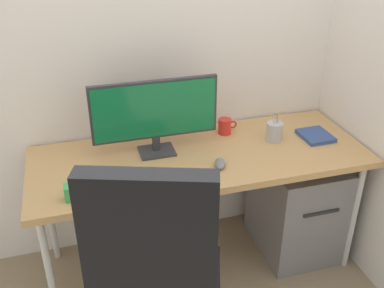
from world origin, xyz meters
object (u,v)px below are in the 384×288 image
object	(u,v)px
notebook	(315,136)
desk_clamp_accessory	(71,192)
filing_cabinet	(296,204)
mouse	(220,163)
monitor	(155,112)
keyboard	(148,182)
pen_holder	(274,131)
coffee_mug	(225,126)

from	to	relation	value
notebook	desk_clamp_accessory	bearing A→B (deg)	-172.23
filing_cabinet	mouse	distance (m)	0.68
filing_cabinet	monitor	size ratio (longest dim) A/B	0.94
monitor	keyboard	size ratio (longest dim) A/B	1.57
pen_holder	coffee_mug	xyz separation A→B (m)	(-0.22, 0.15, -0.01)
coffee_mug	monitor	bearing A→B (deg)	-166.62
notebook	filing_cabinet	bearing A→B (deg)	-167.10
pen_holder	keyboard	bearing A→B (deg)	-162.26
monitor	coffee_mug	size ratio (longest dim) A/B	5.92
keyboard	desk_clamp_accessory	distance (m)	0.33
keyboard	pen_holder	world-z (taller)	pen_holder
filing_cabinet	monitor	xyz separation A→B (m)	(-0.78, 0.11, 0.63)
monitor	notebook	xyz separation A→B (m)	(0.85, -0.09, -0.21)
pen_holder	filing_cabinet	bearing A→B (deg)	-19.08
coffee_mug	desk_clamp_accessory	world-z (taller)	coffee_mug
mouse	monitor	bearing A→B (deg)	156.50
desk_clamp_accessory	filing_cabinet	bearing A→B (deg)	9.40
notebook	desk_clamp_accessory	distance (m)	1.30
pen_holder	desk_clamp_accessory	bearing A→B (deg)	-166.51
filing_cabinet	desk_clamp_accessory	world-z (taller)	desk_clamp_accessory
monitor	pen_holder	world-z (taller)	monitor
monitor	mouse	world-z (taller)	monitor
mouse	coffee_mug	world-z (taller)	coffee_mug
desk_clamp_accessory	coffee_mug	bearing A→B (deg)	25.65
coffee_mug	filing_cabinet	bearing A→B (deg)	-28.09
coffee_mug	desk_clamp_accessory	size ratio (longest dim) A/B	1.53
keyboard	desk_clamp_accessory	bearing A→B (deg)	-176.31
filing_cabinet	notebook	size ratio (longest dim) A/B	3.35
notebook	coffee_mug	distance (m)	0.49
filing_cabinet	keyboard	distance (m)	0.99
notebook	keyboard	bearing A→B (deg)	-170.18
keyboard	mouse	distance (m)	0.37
filing_cabinet	mouse	size ratio (longest dim) A/B	6.03
filing_cabinet	desk_clamp_accessory	distance (m)	1.31
monitor	keyboard	world-z (taller)	monitor
notebook	desk_clamp_accessory	size ratio (longest dim) A/B	2.55
mouse	keyboard	bearing A→B (deg)	-153.55
mouse	notebook	xyz separation A→B (m)	(0.59, 0.14, -0.00)
mouse	pen_holder	xyz separation A→B (m)	(0.36, 0.18, 0.04)
monitor	mouse	size ratio (longest dim) A/B	6.41
monitor	notebook	bearing A→B (deg)	-5.72
keyboard	notebook	xyz separation A→B (m)	(0.95, 0.20, -0.00)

